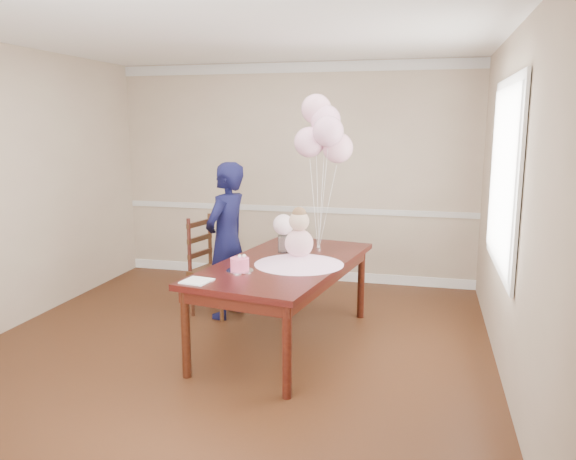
{
  "coord_description": "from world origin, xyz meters",
  "views": [
    {
      "loc": [
        1.61,
        -4.34,
        1.97
      ],
      "look_at": [
        0.46,
        0.34,
        1.05
      ],
      "focal_mm": 35.0,
      "sensor_mm": 36.0,
      "label": 1
    }
  ],
  "objects_px": {
    "birthday_cake": "(240,264)",
    "woman": "(227,241)",
    "dining_table_top": "(285,264)",
    "dining_chair_seat": "(216,272)"
  },
  "relations": [
    {
      "from": "dining_table_top",
      "to": "dining_chair_seat",
      "type": "xyz_separation_m",
      "value": [
        -0.9,
        0.63,
        -0.29
      ]
    },
    {
      "from": "dining_table_top",
      "to": "dining_chair_seat",
      "type": "bearing_deg",
      "value": 154.83
    },
    {
      "from": "dining_chair_seat",
      "to": "woman",
      "type": "bearing_deg",
      "value": -2.02
    },
    {
      "from": "birthday_cake",
      "to": "dining_table_top",
      "type": "bearing_deg",
      "value": 56.28
    },
    {
      "from": "dining_table_top",
      "to": "dining_chair_seat",
      "type": "distance_m",
      "value": 1.13
    },
    {
      "from": "birthday_cake",
      "to": "woman",
      "type": "xyz_separation_m",
      "value": [
        -0.48,
        1.01,
        -0.03
      ]
    },
    {
      "from": "dining_table_top",
      "to": "birthday_cake",
      "type": "relative_size",
      "value": 13.33
    },
    {
      "from": "dining_table_top",
      "to": "woman",
      "type": "bearing_deg",
      "value": 152.04
    },
    {
      "from": "dining_table_top",
      "to": "dining_chair_seat",
      "type": "relative_size",
      "value": 4.64
    },
    {
      "from": "dining_table_top",
      "to": "woman",
      "type": "height_order",
      "value": "woman"
    }
  ]
}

